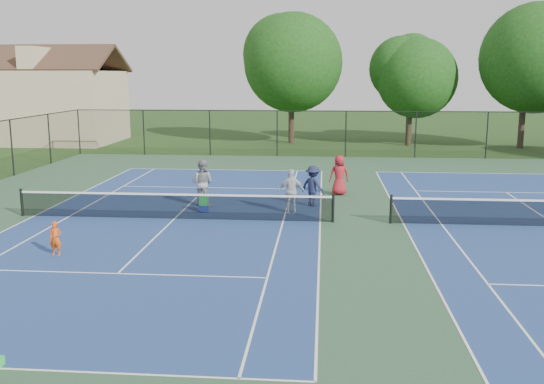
# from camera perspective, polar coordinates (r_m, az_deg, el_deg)

# --- Properties ---
(ground) EXTENTS (140.00, 140.00, 0.00)m
(ground) POSITION_cam_1_polar(r_m,az_deg,el_deg) (22.51, 8.42, -2.90)
(ground) COLOR #234716
(ground) RESTS_ON ground
(court_pad) EXTENTS (36.00, 36.00, 0.01)m
(court_pad) POSITION_cam_1_polar(r_m,az_deg,el_deg) (22.50, 8.42, -2.89)
(court_pad) COLOR #2D5131
(court_pad) RESTS_ON ground
(tennis_court_left) EXTENTS (12.00, 23.83, 1.07)m
(tennis_court_left) POSITION_cam_1_polar(r_m,az_deg,el_deg) (23.12, -9.18, -2.30)
(tennis_court_left) COLOR navy
(tennis_court_left) RESTS_ON ground
(perimeter_fence) EXTENTS (36.08, 36.08, 3.02)m
(perimeter_fence) POSITION_cam_1_polar(r_m,az_deg,el_deg) (22.18, 8.54, 1.12)
(perimeter_fence) COLOR black
(perimeter_fence) RESTS_ON ground
(tree_back_b) EXTENTS (7.60, 7.60, 10.03)m
(tree_back_b) POSITION_cam_1_polar(r_m,az_deg,el_deg) (47.89, 1.86, 12.51)
(tree_back_b) COLOR #2D2116
(tree_back_b) RESTS_ON ground
(tree_back_c) EXTENTS (6.00, 6.00, 8.40)m
(tree_back_c) POSITION_cam_1_polar(r_m,az_deg,el_deg) (47.25, 12.96, 10.91)
(tree_back_c) COLOR #2D2116
(tree_back_c) RESTS_ON ground
(tree_back_d) EXTENTS (7.80, 7.80, 10.37)m
(tree_back_d) POSITION_cam_1_polar(r_m,az_deg,el_deg) (48.05, 22.89, 11.94)
(tree_back_d) COLOR #2D2116
(tree_back_d) RESTS_ON ground
(clapboard_house) EXTENTS (10.80, 8.10, 7.65)m
(clapboard_house) POSITION_cam_1_polar(r_m,az_deg,el_deg) (51.58, -20.02, 7.86)
(clapboard_house) COLOR tan
(clapboard_house) RESTS_ON ground
(child_player) EXTENTS (0.39, 0.26, 1.04)m
(child_player) POSITION_cam_1_polar(r_m,az_deg,el_deg) (19.36, -19.71, -4.15)
(child_player) COLOR #ED4E0F
(child_player) RESTS_ON ground
(instructor) EXTENTS (1.05, 0.88, 1.94)m
(instructor) POSITION_cam_1_polar(r_m,az_deg,el_deg) (25.10, -6.58, 0.87)
(instructor) COLOR gray
(instructor) RESTS_ON ground
(bystander_a) EXTENTS (1.03, 0.46, 1.74)m
(bystander_a) POSITION_cam_1_polar(r_m,az_deg,el_deg) (23.70, 1.86, 0.08)
(bystander_a) COLOR silver
(bystander_a) RESTS_ON ground
(bystander_b) EXTENTS (1.26, 1.13, 1.69)m
(bystander_b) POSITION_cam_1_polar(r_m,az_deg,el_deg) (24.94, 3.88, 0.56)
(bystander_b) COLOR #1B203C
(bystander_b) RESTS_ON ground
(bystander_c) EXTENTS (0.98, 0.73, 1.81)m
(bystander_c) POSITION_cam_1_polar(r_m,az_deg,el_deg) (27.40, 6.35, 1.59)
(bystander_c) COLOR maroon
(bystander_c) RESTS_ON ground
(ball_crate) EXTENTS (0.39, 0.32, 0.27)m
(ball_crate) POSITION_cam_1_polar(r_m,az_deg,el_deg) (24.16, -6.46, -1.55)
(ball_crate) COLOR navy
(ball_crate) RESTS_ON ground
(ball_hopper) EXTENTS (0.37, 0.30, 0.37)m
(ball_hopper) POSITION_cam_1_polar(r_m,az_deg,el_deg) (24.09, -6.48, -0.80)
(ball_hopper) COLOR green
(ball_hopper) RESTS_ON ball_crate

